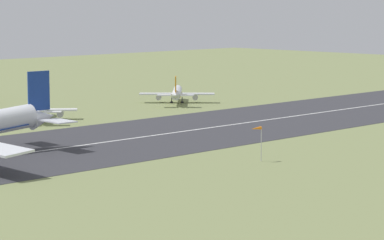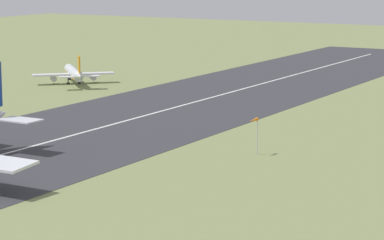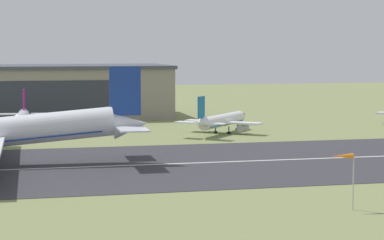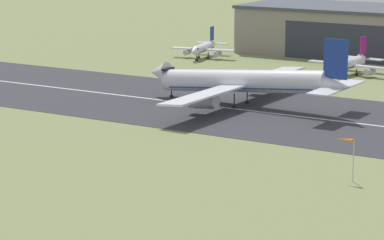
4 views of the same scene
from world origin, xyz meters
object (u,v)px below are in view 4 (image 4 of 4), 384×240
at_px(airplane_parked_far_east, 351,63).
at_px(windsock_pole, 346,142).
at_px(airplane_parked_centre, 204,48).
at_px(airplane_landing, 244,82).

relative_size(airplane_parked_far_east, windsock_pole, 3.57).
xyz_separation_m(airplane_parked_centre, airplane_parked_far_east, (46.26, -5.20, -0.01)).
distance_m(airplane_landing, airplane_parked_far_east, 49.52).
height_order(airplane_landing, airplane_parked_centre, airplane_landing).
relative_size(airplane_landing, airplane_parked_centre, 2.86).
bearing_deg(airplane_parked_centre, windsock_pole, -49.85).
distance_m(airplane_parked_centre, airplane_parked_far_east, 46.55).
distance_m(airplane_landing, airplane_parked_centre, 68.62).
height_order(airplane_parked_far_east, windsock_pole, airplane_parked_far_east).
xyz_separation_m(airplane_parked_centre, windsock_pole, (81.03, -96.07, 2.95)).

